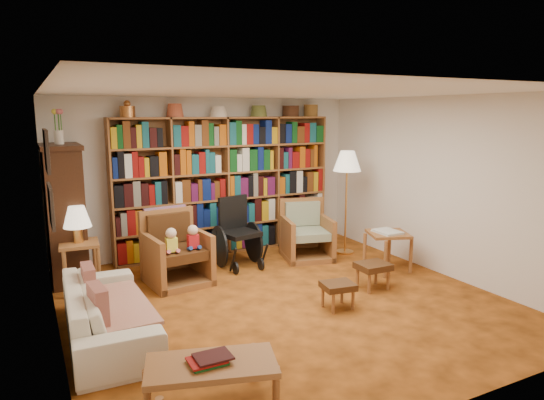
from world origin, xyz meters
TOP-DOWN VIEW (x-y plane):
  - floor at (0.00, 0.00)m, footprint 5.00×5.00m
  - ceiling at (0.00, 0.00)m, footprint 5.00×5.00m
  - wall_back at (0.00, 2.50)m, footprint 5.00×0.00m
  - wall_front at (0.00, -2.50)m, footprint 5.00×0.00m
  - wall_left at (-2.50, 0.00)m, footprint 0.00×5.00m
  - wall_right at (2.50, 0.00)m, footprint 0.00×5.00m
  - bookshelf at (0.20, 2.33)m, footprint 3.60×0.30m
  - curio_cabinet at (-2.25, 2.00)m, footprint 0.50×0.95m
  - framed_pictures at (-2.48, 0.30)m, footprint 0.03×0.52m
  - sofa at (-2.05, -0.05)m, footprint 1.99×0.83m
  - sofa_throw at (-2.00, -0.05)m, footprint 0.72×1.31m
  - cushion_left at (-2.18, 0.30)m, footprint 0.12×0.37m
  - cushion_right at (-2.18, -0.40)m, footprint 0.16×0.38m
  - side_table_lamp at (-2.15, 1.49)m, footprint 0.50×0.50m
  - table_lamp at (-2.15, 1.49)m, footprint 0.34×0.34m
  - armchair_leather at (-0.96, 1.31)m, footprint 0.85×0.90m
  - armchair_sage at (1.17, 1.48)m, footprint 0.91×0.92m
  - wheelchair at (0.07, 1.59)m, footprint 0.60×0.82m
  - floor_lamp at (1.88, 1.35)m, footprint 0.44×0.44m
  - side_table_papers at (1.89, 0.32)m, footprint 0.70×0.70m
  - footstool_a at (0.46, -0.49)m, footprint 0.41×0.36m
  - footstool_b at (1.24, -0.17)m, footprint 0.41×0.35m
  - coffee_table at (-1.52, -1.64)m, footprint 1.11×0.77m

SIDE VIEW (x-z plane):
  - floor at x=0.00m, z-range 0.00..0.00m
  - footstool_a at x=0.46m, z-range 0.10..0.41m
  - footstool_b at x=1.24m, z-range 0.11..0.46m
  - sofa at x=-2.05m, z-range 0.00..0.57m
  - sofa_throw at x=-2.00m, z-range 0.28..0.32m
  - coffee_table at x=-1.52m, z-range 0.11..0.54m
  - armchair_sage at x=1.17m, z-range -0.11..0.80m
  - armchair_leather at x=-0.96m, z-range -0.09..0.89m
  - cushion_right at x=-2.18m, z-range 0.26..0.64m
  - cushion_left at x=-2.18m, z-range 0.27..0.63m
  - wheelchair at x=0.07m, z-range -0.05..0.98m
  - side_table_papers at x=1.89m, z-range 0.18..0.78m
  - side_table_lamp at x=-2.15m, z-range 0.17..0.82m
  - curio_cabinet at x=-2.25m, z-range -0.25..2.15m
  - table_lamp at x=-2.15m, z-range 0.73..1.20m
  - bookshelf at x=0.20m, z-range -0.04..2.38m
  - wall_back at x=0.00m, z-range -1.25..3.75m
  - wall_front at x=0.00m, z-range -1.25..3.75m
  - wall_left at x=-2.50m, z-range -1.25..3.75m
  - wall_right at x=2.50m, z-range -1.25..3.75m
  - floor_lamp at x=1.88m, z-range 0.61..2.28m
  - framed_pictures at x=-2.48m, z-range 1.14..2.11m
  - ceiling at x=0.00m, z-range 2.50..2.50m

